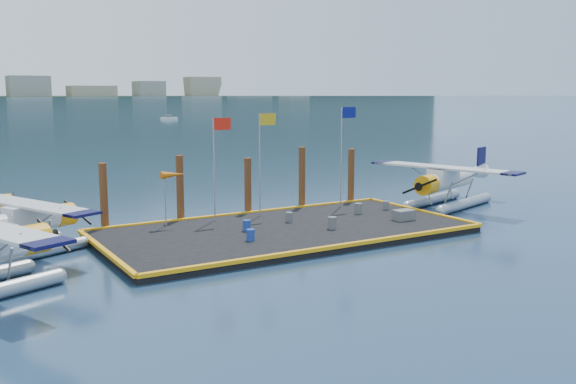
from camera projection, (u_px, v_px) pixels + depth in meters
name	position (u px, v px, depth m)	size (l,w,h in m)	color
ground	(285.00, 235.00, 35.69)	(4000.00, 4000.00, 0.00)	#192D4C
dock	(284.00, 231.00, 35.65)	(20.00, 10.00, 0.40)	black
dock_bumpers	(284.00, 226.00, 35.61)	(20.25, 10.25, 0.18)	orange
far_backdrop	(21.00, 90.00, 1630.94)	(3050.00, 2050.00, 810.00)	black
seaplane_b	(21.00, 226.00, 31.05)	(8.81, 9.25, 3.38)	#9CA4AB
seaplane_d	(446.00, 183.00, 43.94)	(9.95, 10.63, 3.81)	#9CA4AB
drum_0	(247.00, 225.00, 34.85)	(0.43, 0.43, 0.60)	#1B3996
drum_1	(332.00, 223.00, 35.34)	(0.48, 0.48, 0.67)	#57585C
drum_2	(358.00, 208.00, 39.72)	(0.46, 0.46, 0.65)	#57585C
drum_3	(251.00, 235.00, 32.57)	(0.42, 0.42, 0.59)	#1B3996
drum_4	(386.00, 205.00, 41.11)	(0.39, 0.39, 0.55)	#57585C
drum_5	(289.00, 217.00, 37.20)	(0.41, 0.41, 0.57)	#57585C
crate	(404.00, 215.00, 37.79)	(1.20, 0.80, 0.60)	#57585C
flagpole_red	(217.00, 153.00, 37.07)	(1.14, 0.08, 6.00)	gray
flagpole_yellow	(263.00, 148.00, 38.56)	(1.14, 0.08, 6.20)	gray
flagpole_blue	(344.00, 142.00, 41.56)	(1.14, 0.08, 6.50)	gray
windsock	(173.00, 176.00, 35.88)	(1.40, 0.44, 3.12)	gray
piling_0	(104.00, 199.00, 35.68)	(0.44, 0.44, 4.00)	#4C2B15
piling_1	(180.00, 191.00, 37.93)	(0.44, 0.44, 4.20)	#4C2B15
piling_2	(248.00, 188.00, 40.23)	(0.44, 0.44, 3.80)	#4C2B15
piling_3	(302.00, 180.00, 42.20)	(0.44, 0.44, 4.30)	#4C2B15
piling_4	(351.00, 178.00, 44.24)	(0.44, 0.44, 4.00)	#4C2B15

